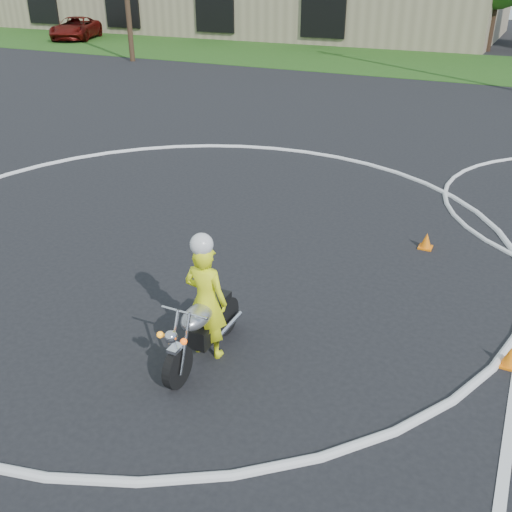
% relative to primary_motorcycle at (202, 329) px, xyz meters
% --- Properties ---
extents(ground, '(120.00, 120.00, 0.00)m').
position_rel_primary_motorcycle_xyz_m(ground, '(-2.25, 0.29, -0.46)').
color(ground, black).
rests_on(ground, ground).
extents(grass_strip, '(120.00, 10.00, 0.02)m').
position_rel_primary_motorcycle_xyz_m(grass_strip, '(-2.25, 27.29, -0.45)').
color(grass_strip, '#1E4714').
rests_on(grass_strip, ground).
extents(course_markings, '(19.05, 19.05, 0.12)m').
position_rel_primary_motorcycle_xyz_m(course_markings, '(-0.08, 4.64, -0.45)').
color(course_markings, silver).
rests_on(course_markings, ground).
extents(primary_motorcycle, '(0.63, 1.81, 0.95)m').
position_rel_primary_motorcycle_xyz_m(primary_motorcycle, '(0.00, 0.00, 0.00)').
color(primary_motorcycle, black).
rests_on(primary_motorcycle, ground).
extents(rider_primary_grp, '(0.59, 0.39, 1.77)m').
position_rel_primary_motorcycle_xyz_m(rider_primary_grp, '(-0.00, 0.13, 0.39)').
color(rider_primary_grp, '#F5FF1A').
rests_on(rider_primary_grp, ground).
extents(pickup_grp, '(4.43, 5.90, 1.49)m').
position_rel_primary_motorcycle_xyz_m(pickup_grp, '(-27.29, 28.09, 0.28)').
color(pickup_grp, '#560D09').
rests_on(pickup_grp, ground).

